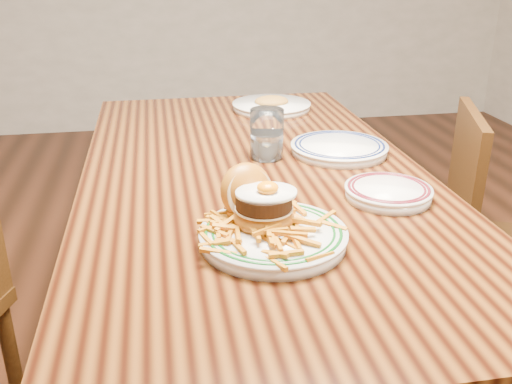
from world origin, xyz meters
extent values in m
cube|color=black|center=(0.00, 0.00, 0.72)|extent=(0.85, 1.60, 0.05)
cylinder|color=black|center=(-0.36, 0.74, 0.35)|extent=(0.07, 0.07, 0.70)
cylinder|color=black|center=(0.36, 0.74, 0.35)|extent=(0.07, 0.07, 0.70)
cylinder|color=#3D220C|center=(-0.67, 0.02, 0.21)|extent=(0.04, 0.04, 0.41)
cube|color=#3D220C|center=(0.65, 0.11, 0.63)|extent=(0.16, 0.38, 0.42)
cylinder|color=#3D220C|center=(0.72, 0.26, 0.19)|extent=(0.04, 0.04, 0.38)
cylinder|color=#3D220C|center=(0.60, -0.05, 0.19)|extent=(0.04, 0.04, 0.38)
cylinder|color=white|center=(-0.03, -0.39, 0.76)|extent=(0.27, 0.27, 0.02)
cylinder|color=white|center=(-0.03, -0.39, 0.77)|extent=(0.28, 0.28, 0.01)
torus|color=#0D4C15|center=(-0.03, -0.39, 0.78)|extent=(0.26, 0.26, 0.01)
torus|color=#0D4C15|center=(-0.03, -0.39, 0.78)|extent=(0.23, 0.23, 0.01)
ellipsoid|color=#9E5814|center=(-0.04, -0.36, 0.79)|extent=(0.12, 0.12, 0.05)
cylinder|color=#CFB381|center=(-0.04, -0.36, 0.81)|extent=(0.11, 0.11, 0.00)
cylinder|color=black|center=(-0.04, -0.36, 0.83)|extent=(0.11, 0.11, 0.03)
ellipsoid|color=white|center=(-0.04, -0.36, 0.84)|extent=(0.12, 0.10, 0.01)
ellipsoid|color=orange|center=(-0.04, -0.36, 0.85)|extent=(0.04, 0.04, 0.02)
ellipsoid|color=#9E5814|center=(-0.07, -0.29, 0.82)|extent=(0.14, 0.13, 0.12)
cylinder|color=#CFB381|center=(-0.06, -0.31, 0.82)|extent=(0.11, 0.07, 0.10)
cylinder|color=white|center=(0.26, -0.23, 0.76)|extent=(0.19, 0.19, 0.02)
cylinder|color=white|center=(0.26, -0.23, 0.77)|extent=(0.19, 0.19, 0.01)
torus|color=#54131C|center=(0.26, -0.23, 0.78)|extent=(0.18, 0.18, 0.01)
torus|color=#54131C|center=(0.26, -0.23, 0.78)|extent=(0.16, 0.16, 0.01)
cube|color=silver|center=(0.28, -0.21, 0.77)|extent=(0.12, 0.06, 0.00)
cylinder|color=white|center=(0.25, 0.09, 0.76)|extent=(0.26, 0.26, 0.02)
cylinder|color=white|center=(0.25, 0.09, 0.77)|extent=(0.26, 0.26, 0.01)
torus|color=#0D1845|center=(0.25, 0.09, 0.77)|extent=(0.24, 0.24, 0.01)
torus|color=#0D1845|center=(0.25, 0.09, 0.77)|extent=(0.22, 0.22, 0.01)
cylinder|color=white|center=(0.05, 0.09, 0.82)|extent=(0.09, 0.09, 0.13)
cylinder|color=silver|center=(0.05, 0.09, 0.79)|extent=(0.07, 0.07, 0.06)
cylinder|color=white|center=(0.16, 0.57, 0.76)|extent=(0.26, 0.26, 0.02)
cylinder|color=white|center=(0.16, 0.57, 0.77)|extent=(0.27, 0.27, 0.01)
ellipsoid|color=#AC8231|center=(0.16, 0.57, 0.78)|extent=(0.12, 0.10, 0.03)
camera|label=1|loc=(-0.23, -1.32, 1.26)|focal=40.00mm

